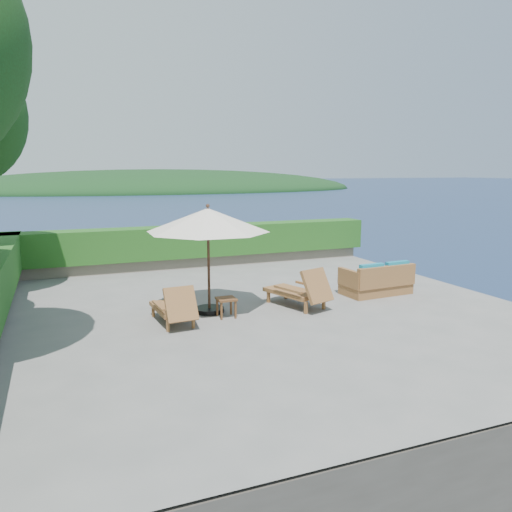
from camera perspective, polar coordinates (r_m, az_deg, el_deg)
name	(u,v)px	position (r m, az deg, el deg)	size (l,w,h in m)	color
ground	(257,309)	(11.51, 0.10, -6.13)	(12.00, 12.00, 0.00)	gray
foundation	(257,373)	(12.03, 0.09, -13.25)	(12.00, 12.00, 3.00)	#504A40
ocean	(257,430)	(12.67, 0.09, -19.30)	(600.00, 600.00, 0.00)	navy
offshore_island	(160,190)	(153.18, -10.96, 7.36)	(126.00, 57.60, 12.60)	black
planter_wall_far	(194,261)	(16.66, -7.12, -0.56)	(12.00, 0.60, 0.36)	gray
hedge_far	(193,241)	(16.55, -7.17, 1.72)	(12.40, 0.90, 1.00)	#244D16
patio_umbrella	(208,221)	(10.96, -5.51, 3.99)	(3.60, 3.60, 2.44)	black
lounge_left	(174,307)	(10.49, -9.34, -5.78)	(0.76, 1.56, 0.88)	olive
lounge_right	(300,290)	(11.64, 5.08, -3.91)	(1.18, 1.82, 0.97)	olive
side_table	(226,301)	(10.85, -3.43, -5.20)	(0.41, 0.41, 0.43)	brown
wicker_loveseat	(377,281)	(13.18, 13.71, -2.84)	(1.83, 1.03, 0.87)	olive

